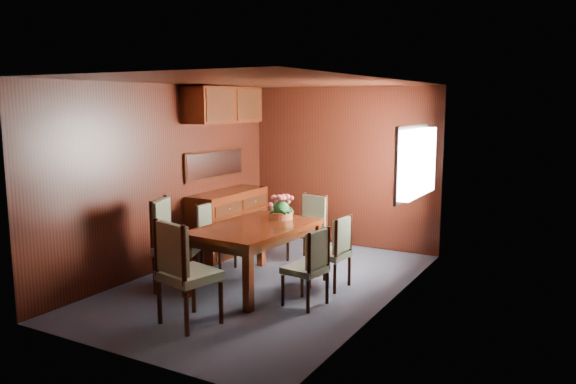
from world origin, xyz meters
The scene contains 11 objects.
ground centered at (0.00, 0.00, 0.00)m, with size 4.50×4.50×0.00m, color #353848.
room_shell centered at (-0.10, 0.33, 1.63)m, with size 3.06×4.52×2.41m.
sideboard centered at (-1.25, 1.00, 0.45)m, with size 0.48×1.40×0.90m, color #3A1307.
dining_table centered at (-0.08, -0.10, 0.63)m, with size 1.07×1.62×0.74m.
chair_left_near centered at (-0.88, -0.66, 0.60)m, with size 0.64×0.65×1.08m.
chair_left_far centered at (-0.95, 0.21, 0.49)m, with size 0.41×0.43×0.88m.
chair_right_near centered at (0.80, -0.39, 0.48)m, with size 0.44×0.46×0.86m.
chair_right_far centered at (0.77, 0.29, 0.48)m, with size 0.42×0.44×0.86m.
chair_head centered at (-0.03, -1.47, 0.59)m, with size 0.61×0.59×1.06m.
chair_foot centered at (-0.03, 1.21, 0.51)m, with size 0.51×0.49×0.91m.
flower_centerpiece centered at (0.00, 0.37, 0.89)m, with size 0.32×0.32×0.32m.
Camera 1 is at (3.42, -5.52, 2.16)m, focal length 35.00 mm.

